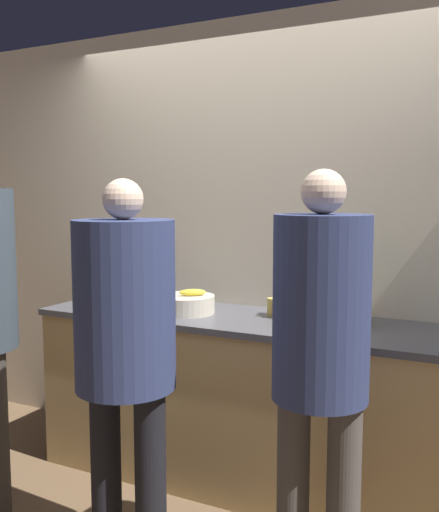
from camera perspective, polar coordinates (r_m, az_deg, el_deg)
ground_plane at (r=3.14m, az=-1.34°, el=-24.11°), size 14.00×14.00×0.00m
wall_back at (r=3.37m, az=4.19°, el=1.30°), size 5.20×0.06×2.60m
counter at (r=3.25m, az=1.83°, el=-13.99°), size 2.23×0.68×0.93m
person_center at (r=2.38m, az=-9.40°, el=-7.65°), size 0.41×0.41×1.65m
person_right at (r=2.22m, az=10.07°, el=-8.85°), size 0.37×0.37×1.68m
fruit_bowl at (r=3.19m, az=-3.31°, el=-4.80°), size 0.31×0.31×0.14m
utensil_crock at (r=3.54m, az=-6.57°, el=-3.52°), size 0.10×0.10×0.29m
bottle_red at (r=3.05m, az=6.47°, el=-4.69°), size 0.07×0.07×0.22m
cup_yellow at (r=3.14m, az=5.43°, el=-5.07°), size 0.07×0.07×0.09m
potted_plant at (r=2.94m, az=13.45°, el=-4.07°), size 0.16×0.16×0.26m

